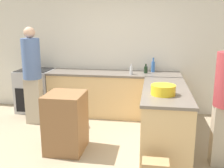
# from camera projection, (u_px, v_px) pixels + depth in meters

# --- Properties ---
(ground_plane) EXTENTS (14.00, 14.00, 0.00)m
(ground_plane) POSITION_uv_depth(u_px,v_px,m) (93.00, 161.00, 3.60)
(ground_plane) COLOR tan
(wall_back) EXTENTS (8.00, 0.06, 2.70)m
(wall_back) POSITION_uv_depth(u_px,v_px,m) (116.00, 48.00, 5.47)
(wall_back) COLOR silver
(wall_back) RESTS_ON ground_plane
(counter_back) EXTENTS (2.65, 0.66, 0.89)m
(counter_back) POSITION_uv_depth(u_px,v_px,m) (114.00, 94.00, 5.35)
(counter_back) COLOR #D6B27A
(counter_back) RESTS_ON ground_plane
(counter_peninsula) EXTENTS (0.69, 1.78, 0.89)m
(counter_peninsula) POSITION_uv_depth(u_px,v_px,m) (164.00, 116.00, 4.05)
(counter_peninsula) COLOR #D6B27A
(counter_peninsula) RESTS_ON ground_plane
(range_oven) EXTENTS (0.72, 0.62, 0.90)m
(range_oven) POSITION_uv_depth(u_px,v_px,m) (36.00, 90.00, 5.61)
(range_oven) COLOR #ADADB2
(range_oven) RESTS_ON ground_plane
(island_table) EXTENTS (0.54, 0.59, 0.87)m
(island_table) POSITION_uv_depth(u_px,v_px,m) (66.00, 122.00, 3.85)
(island_table) COLOR brown
(island_table) RESTS_ON ground_plane
(mixing_bowl) EXTENTS (0.34, 0.34, 0.14)m
(mixing_bowl) POSITION_uv_depth(u_px,v_px,m) (163.00, 90.00, 3.61)
(mixing_bowl) COLOR yellow
(mixing_bowl) RESTS_ON counter_peninsula
(wine_bottle_dark) EXTENTS (0.07, 0.07, 0.18)m
(wine_bottle_dark) POSITION_uv_depth(u_px,v_px,m) (146.00, 70.00, 5.17)
(wine_bottle_dark) COLOR black
(wine_bottle_dark) RESTS_ON counter_back
(water_bottle_blue) EXTENTS (0.07, 0.07, 0.29)m
(water_bottle_blue) POSITION_uv_depth(u_px,v_px,m) (153.00, 66.00, 5.28)
(water_bottle_blue) COLOR #386BB7
(water_bottle_blue) RESTS_ON counter_back
(vinegar_bottle_clear) EXTENTS (0.06, 0.06, 0.20)m
(vinegar_bottle_clear) POSITION_uv_depth(u_px,v_px,m) (131.00, 70.00, 5.03)
(vinegar_bottle_clear) COLOR silver
(vinegar_bottle_clear) RESTS_ON counter_back
(person_by_range) EXTENTS (0.33, 0.33, 1.79)m
(person_by_range) POSITION_uv_depth(u_px,v_px,m) (32.00, 72.00, 4.78)
(person_by_range) COLOR #ADA38E
(person_by_range) RESTS_ON ground_plane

